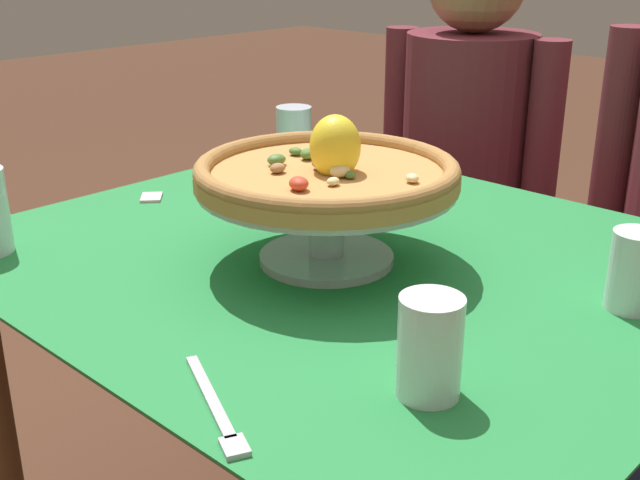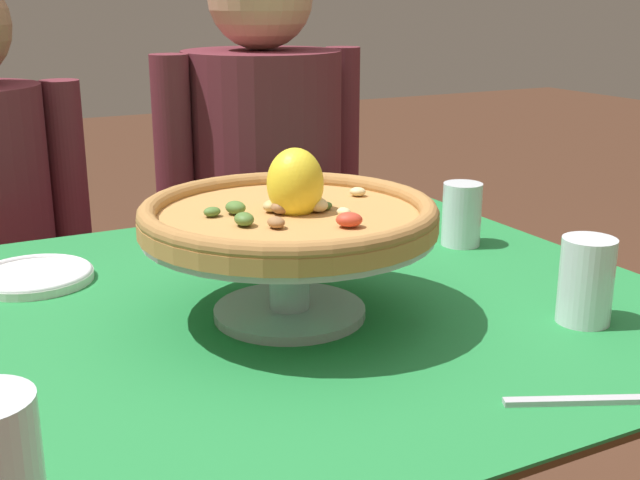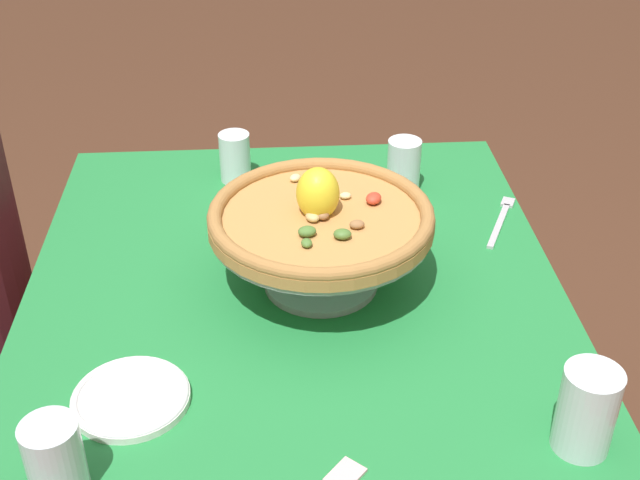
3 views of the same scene
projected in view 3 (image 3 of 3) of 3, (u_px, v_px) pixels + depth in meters
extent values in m
cylinder|color=brown|center=(445.00, 298.00, 2.05)|extent=(0.06, 0.06, 0.70)
cylinder|color=brown|center=(131.00, 310.00, 2.01)|extent=(0.06, 0.06, 0.70)
cube|color=brown|center=(295.00, 293.00, 1.46)|extent=(1.02, 0.88, 0.02)
cube|color=#237F3D|center=(294.00, 286.00, 1.45)|extent=(1.06, 0.92, 0.00)
cylinder|color=#B7B7C1|center=(321.00, 280.00, 1.45)|extent=(0.20, 0.20, 0.01)
cylinder|color=#B7B7C1|center=(321.00, 254.00, 1.42)|extent=(0.05, 0.05, 0.10)
cylinder|color=#B7B7C1|center=(321.00, 227.00, 1.39)|extent=(0.37, 0.37, 0.01)
cylinder|color=#BC8447|center=(321.00, 220.00, 1.39)|extent=(0.37, 0.37, 0.02)
torus|color=#A6743E|center=(321.00, 213.00, 1.38)|extent=(0.37, 0.37, 0.02)
ellipsoid|color=#4C7533|center=(342.00, 234.00, 1.31)|extent=(0.02, 0.03, 0.02)
ellipsoid|color=#4C7533|center=(307.00, 231.00, 1.32)|extent=(0.03, 0.03, 0.02)
ellipsoid|color=#4C7533|center=(323.00, 198.00, 1.42)|extent=(0.02, 0.02, 0.01)
ellipsoid|color=beige|center=(345.00, 196.00, 1.42)|extent=(0.02, 0.02, 0.01)
ellipsoid|color=beige|center=(326.00, 200.00, 1.40)|extent=(0.03, 0.03, 0.02)
ellipsoid|color=#4C7533|center=(327.00, 210.00, 1.38)|extent=(0.03, 0.03, 0.01)
ellipsoid|color=tan|center=(313.00, 217.00, 1.36)|extent=(0.03, 0.03, 0.02)
ellipsoid|color=#996B42|center=(321.00, 207.00, 1.39)|extent=(0.02, 0.03, 0.01)
ellipsoid|color=#996B42|center=(357.00, 224.00, 1.34)|extent=(0.02, 0.03, 0.01)
ellipsoid|color=#996B42|center=(321.00, 213.00, 1.37)|extent=(0.04, 0.03, 0.02)
ellipsoid|color=#4C7533|center=(307.00, 243.00, 1.30)|extent=(0.02, 0.02, 0.01)
ellipsoid|color=#C63D28|center=(374.00, 198.00, 1.41)|extent=(0.04, 0.04, 0.02)
ellipsoid|color=beige|center=(295.00, 178.00, 1.47)|extent=(0.03, 0.03, 0.01)
ellipsoid|color=yellow|center=(318.00, 193.00, 1.37)|extent=(0.09, 0.09, 0.09)
cylinder|color=silver|center=(55.00, 460.00, 1.04)|extent=(0.07, 0.07, 0.11)
cylinder|color=silver|center=(59.00, 476.00, 1.06)|extent=(0.06, 0.06, 0.05)
cylinder|color=white|center=(404.00, 166.00, 1.70)|extent=(0.07, 0.07, 0.11)
cylinder|color=silver|center=(403.00, 173.00, 1.71)|extent=(0.06, 0.06, 0.07)
cylinder|color=white|center=(235.00, 157.00, 1.74)|extent=(0.06, 0.06, 0.10)
cylinder|color=silver|center=(235.00, 163.00, 1.75)|extent=(0.06, 0.06, 0.07)
cylinder|color=silver|center=(587.00, 410.00, 1.10)|extent=(0.08, 0.08, 0.13)
cylinder|color=silver|center=(582.00, 431.00, 1.12)|extent=(0.07, 0.07, 0.05)
cylinder|color=white|center=(131.00, 399.00, 1.20)|extent=(0.17, 0.17, 0.01)
torus|color=white|center=(131.00, 395.00, 1.20)|extent=(0.17, 0.17, 0.01)
cube|color=#B7B7C1|center=(499.00, 226.00, 1.61)|extent=(0.15, 0.08, 0.01)
cube|color=#B7B7C1|center=(508.00, 202.00, 1.68)|extent=(0.04, 0.04, 0.01)
cube|color=beige|center=(345.00, 475.00, 1.09)|extent=(0.06, 0.06, 0.00)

